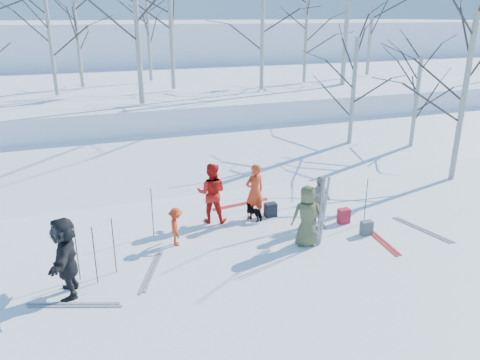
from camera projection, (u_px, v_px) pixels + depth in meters
name	position (u px, v px, depth m)	size (l,w,h in m)	color
ground	(261.00, 247.00, 11.87)	(120.00, 120.00, 0.00)	white
snow_ramp	(190.00, 164.00, 18.00)	(70.00, 9.50, 1.40)	white
snow_plateau	(145.00, 100.00, 26.56)	(70.00, 18.00, 2.20)	white
far_hill	(107.00, 55.00, 44.78)	(90.00, 30.00, 6.00)	white
skier_olive_center	(307.00, 216.00, 11.72)	(0.78, 0.50, 1.59)	#4C5231
skier_red_north	(255.00, 191.00, 13.32)	(0.59, 0.39, 1.62)	red
skier_redor_behind	(212.00, 193.00, 13.05)	(0.84, 0.65, 1.73)	red
skier_red_seated	(176.00, 227.00, 11.82)	(0.65, 0.37, 1.00)	red
skier_cream_east	(319.00, 203.00, 12.66)	(0.89, 0.37, 1.51)	beige
skier_grey_west	(65.00, 257.00, 9.57)	(1.62, 0.52, 1.75)	black
dog	(254.00, 212.00, 13.33)	(0.28, 0.61, 0.52)	black
upright_ski_left	(321.00, 212.00, 11.56)	(0.07, 0.02, 1.90)	silver
upright_ski_right	(324.00, 212.00, 11.56)	(0.07, 0.02, 1.90)	silver
ski_pair_a	(379.00, 239.00, 12.26)	(0.43, 1.91, 0.02)	red
ski_pair_b	(422.00, 229.00, 12.79)	(0.56, 1.90, 0.02)	silver
ski_pair_c	(74.00, 305.00, 9.46)	(1.86, 0.83, 0.02)	silver
ski_pair_d	(152.00, 270.00, 10.74)	(0.93, 1.83, 0.02)	silver
ski_pair_e	(241.00, 204.00, 14.50)	(1.91, 0.45, 0.02)	red
ski_pole_a	(95.00, 256.00, 10.04)	(0.02, 0.02, 1.34)	black
ski_pole_b	(114.00, 246.00, 10.47)	(0.02, 0.02, 1.34)	black
ski_pole_c	(77.00, 252.00, 10.18)	(0.02, 0.02, 1.34)	black
ski_pole_d	(366.00, 201.00, 12.96)	(0.02, 0.02, 1.34)	black
ski_pole_e	(253.00, 187.00, 14.08)	(0.02, 0.02, 1.34)	black
ski_pole_f	(152.00, 212.00, 12.25)	(0.02, 0.02, 1.34)	black
backpack_red	(344.00, 216.00, 13.16)	(0.32, 0.22, 0.42)	#B41B2E
backpack_grey	(366.00, 228.00, 12.47)	(0.30, 0.20, 0.38)	#4F5256
backpack_dark	(270.00, 210.00, 13.61)	(0.34, 0.24, 0.40)	black
birch_plateau_b	(306.00, 42.00, 24.19)	(3.48, 3.48, 4.11)	silver
birch_plateau_d	(50.00, 40.00, 19.94)	(3.92, 3.92, 4.74)	silver
birch_plateau_g	(171.00, 25.00, 21.64)	(4.67, 4.67, 5.82)	silver
birch_plateau_h	(262.00, 33.00, 21.49)	(4.22, 4.22, 5.17)	silver
birch_plateau_i	(77.00, 37.00, 22.29)	(3.93, 3.93, 4.76)	silver
birch_plateau_j	(372.00, 19.00, 26.90)	(5.04, 5.04, 6.34)	silver
birch_plateau_k	(136.00, 13.00, 17.69)	(5.42, 5.42, 6.88)	silver
birch_plateau_l	(148.00, 33.00, 24.65)	(4.02, 4.02, 4.89)	silver
birch_edge_b	(464.00, 96.00, 15.83)	(4.73, 4.73, 5.90)	silver
birch_edge_c	(415.00, 107.00, 18.99)	(3.45, 3.45, 4.08)	silver
birch_edge_e	(353.00, 99.00, 18.62)	(3.94, 3.94, 4.77)	silver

